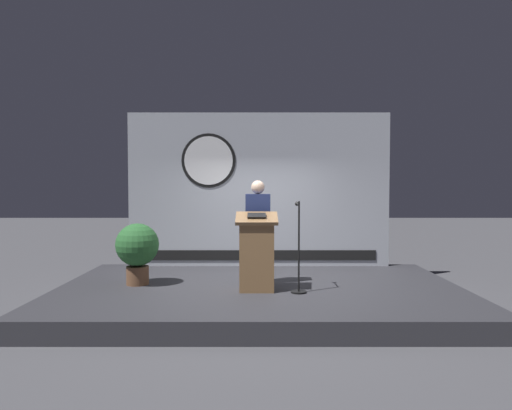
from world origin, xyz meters
name	(u,v)px	position (x,y,z in m)	size (l,w,h in m)	color
ground_plane	(259,304)	(0.00, 0.00, 0.00)	(40.00, 40.00, 0.00)	#4C4C51
stage_platform	(259,295)	(0.00, 0.00, 0.15)	(6.40, 4.00, 0.30)	#333338
banner_display	(257,190)	(-0.02, 1.85, 1.82)	(5.19, 0.12, 3.05)	#B2B7C1
podium	(256,253)	(-0.05, -0.35, 0.88)	(0.64, 0.50, 1.20)	olive
speaker_person	(257,231)	(-0.03, 0.13, 1.17)	(0.40, 0.26, 1.69)	black
microphone_stand	(298,261)	(0.59, -0.46, 0.77)	(0.24, 0.49, 1.38)	black
potted_plant	(137,248)	(-1.98, 0.08, 0.90)	(0.70, 0.70, 1.00)	brown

